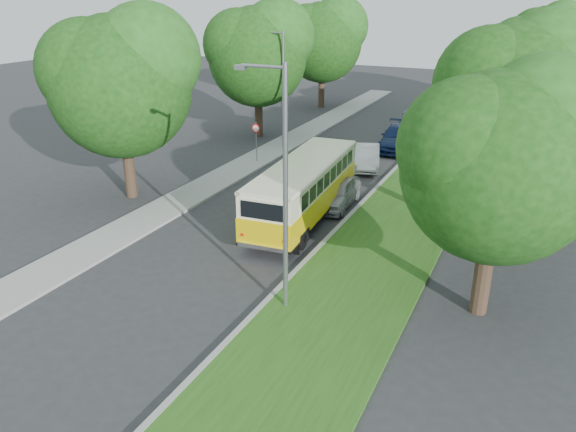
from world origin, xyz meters
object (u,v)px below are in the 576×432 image
at_px(car_blue, 398,138).
at_px(lamppost_near, 283,184).
at_px(car_silver, 337,192).
at_px(lamppost_far, 282,85).
at_px(vintage_bus, 304,191).
at_px(car_white, 367,157).
at_px(car_grey, 415,119).

bearing_deg(car_blue, lamppost_near, -93.53).
height_order(lamppost_near, car_silver, lamppost_near).
distance_m(lamppost_far, vintage_bus, 13.09).
height_order(car_white, car_blue, car_blue).
relative_size(lamppost_far, car_silver, 1.86).
bearing_deg(vintage_bus, car_grey, 85.29).
distance_m(vintage_bus, car_white, 8.96).
xyz_separation_m(car_silver, car_blue, (-0.04, 11.69, 0.07)).
bearing_deg(car_grey, vintage_bus, -101.00).
bearing_deg(lamppost_far, vintage_bus, -59.97).
xyz_separation_m(lamppost_far, car_grey, (6.74, 9.43, -3.49)).
relative_size(lamppost_near, lamppost_far, 1.07).
distance_m(car_white, car_blue, 5.06).
relative_size(vintage_bus, car_white, 2.32).
bearing_deg(car_grey, lamppost_near, -95.63).
height_order(vintage_bus, car_blue, vintage_bus).
distance_m(vintage_bus, car_blue, 13.99).
bearing_deg(vintage_bus, lamppost_far, 116.26).
xyz_separation_m(lamppost_near, car_grey, (-2.16, 27.93, -3.74)).
distance_m(lamppost_near, car_grey, 28.27).
bearing_deg(lamppost_far, car_grey, 54.44).
height_order(lamppost_near, car_white, lamppost_near).
relative_size(car_white, car_blue, 0.77).
bearing_deg(vintage_bus, car_blue, 83.15).
xyz_separation_m(vintage_bus, car_silver, (0.79, 2.27, -0.70)).
bearing_deg(car_silver, car_white, 92.44).
bearing_deg(car_silver, car_blue, 87.61).
distance_m(lamppost_far, car_grey, 12.11).
xyz_separation_m(car_blue, car_grey, (-0.41, 6.56, -0.13)).
height_order(lamppost_far, vintage_bus, lamppost_far).
bearing_deg(lamppost_far, car_blue, 21.89).
relative_size(vintage_bus, car_silver, 2.32).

